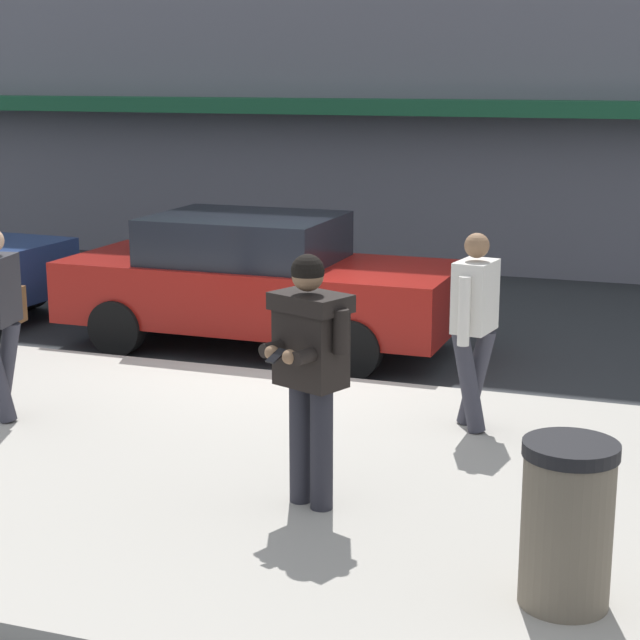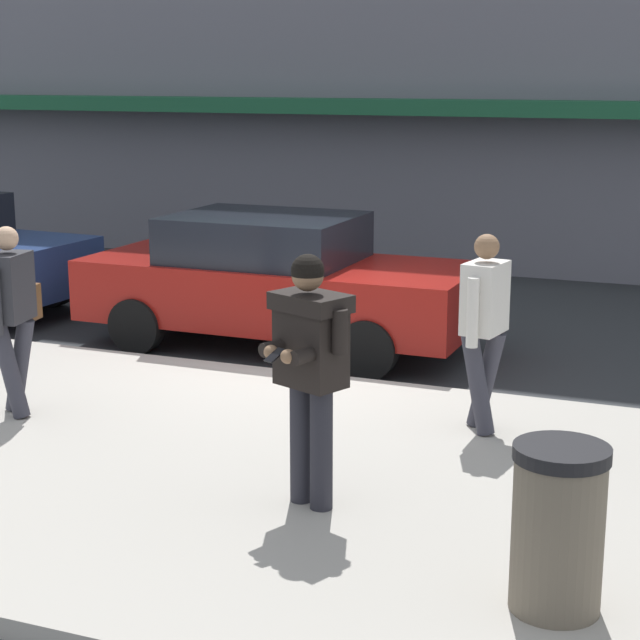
{
  "view_description": "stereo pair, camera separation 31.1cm",
  "coord_description": "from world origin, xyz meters",
  "px_view_note": "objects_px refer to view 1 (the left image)",
  "views": [
    {
      "loc": [
        3.96,
        -10.03,
        3.14
      ],
      "look_at": [
        1.62,
        -3.35,
        1.49
      ],
      "focal_mm": 60.0,
      "sensor_mm": 36.0,
      "label": 1
    },
    {
      "loc": [
        4.25,
        -9.92,
        3.14
      ],
      "look_at": [
        1.62,
        -3.35,
        1.49
      ],
      "focal_mm": 60.0,
      "sensor_mm": 36.0,
      "label": 2
    }
  ],
  "objects_px": {
    "parked_sedan_mid": "(257,281)",
    "pedestrian_in_light_coat": "(474,319)",
    "trash_bin": "(567,524)",
    "man_texting_on_phone": "(310,354)"
  },
  "relations": [
    {
      "from": "parked_sedan_mid",
      "to": "pedestrian_in_light_coat",
      "type": "height_order",
      "value": "pedestrian_in_light_coat"
    },
    {
      "from": "parked_sedan_mid",
      "to": "man_texting_on_phone",
      "type": "height_order",
      "value": "man_texting_on_phone"
    },
    {
      "from": "parked_sedan_mid",
      "to": "pedestrian_in_light_coat",
      "type": "xyz_separation_m",
      "value": [
        3.0,
        -2.43,
        0.32
      ]
    },
    {
      "from": "parked_sedan_mid",
      "to": "man_texting_on_phone",
      "type": "bearing_deg",
      "value": -63.22
    },
    {
      "from": "parked_sedan_mid",
      "to": "pedestrian_in_light_coat",
      "type": "distance_m",
      "value": 3.87
    },
    {
      "from": "man_texting_on_phone",
      "to": "trash_bin",
      "type": "bearing_deg",
      "value": -24.96
    },
    {
      "from": "man_texting_on_phone",
      "to": "trash_bin",
      "type": "relative_size",
      "value": 1.84
    },
    {
      "from": "pedestrian_in_light_coat",
      "to": "trash_bin",
      "type": "distance_m",
      "value": 3.16
    },
    {
      "from": "parked_sedan_mid",
      "to": "trash_bin",
      "type": "relative_size",
      "value": 4.61
    },
    {
      "from": "pedestrian_in_light_coat",
      "to": "parked_sedan_mid",
      "type": "bearing_deg",
      "value": 140.97
    }
  ]
}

